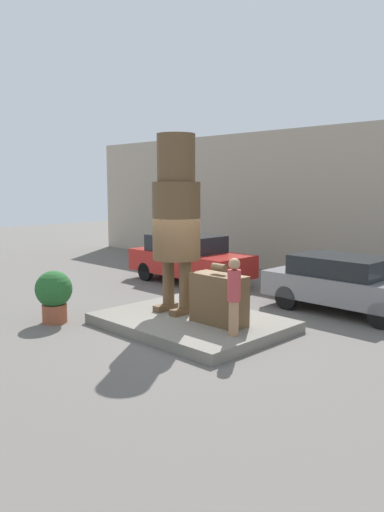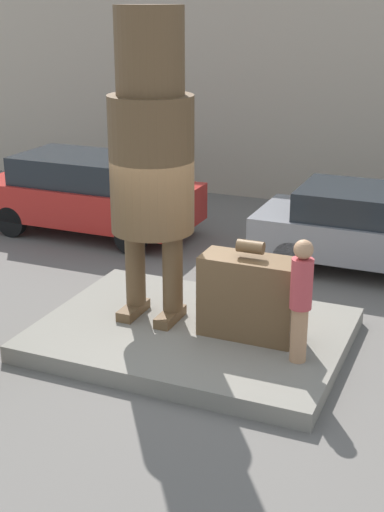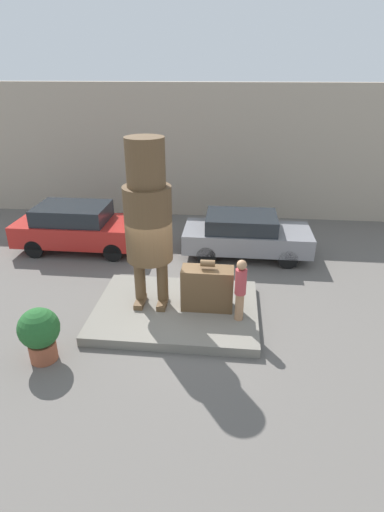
# 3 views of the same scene
# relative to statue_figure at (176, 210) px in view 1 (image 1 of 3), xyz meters

# --- Properties ---
(ground_plane) EXTENTS (60.00, 60.00, 0.00)m
(ground_plane) POSITION_rel_statue_figure_xyz_m (0.64, -0.13, -2.70)
(ground_plane) COLOR #605B56
(pedestal) EXTENTS (4.14, 3.08, 0.24)m
(pedestal) POSITION_rel_statue_figure_xyz_m (0.64, -0.13, -2.58)
(pedestal) COLOR slate
(pedestal) RESTS_ON ground_plane
(building_backdrop) EXTENTS (28.00, 0.60, 5.29)m
(building_backdrop) POSITION_rel_statue_figure_xyz_m (0.64, 7.84, -0.05)
(building_backdrop) COLOR tan
(building_backdrop) RESTS_ON ground_plane
(statue_figure) EXTENTS (1.14, 1.14, 4.20)m
(statue_figure) POSITION_rel_statue_figure_xyz_m (0.00, 0.00, 0.00)
(statue_figure) COLOR brown
(statue_figure) RESTS_ON pedestal
(giant_suitcase) EXTENTS (1.29, 0.56, 1.34)m
(giant_suitcase) POSITION_rel_statue_figure_xyz_m (1.43, -0.08, -1.90)
(giant_suitcase) COLOR brown
(giant_suitcase) RESTS_ON pedestal
(tourist) EXTENTS (0.27, 0.27, 1.59)m
(tourist) POSITION_rel_statue_figure_xyz_m (2.24, -0.52, -1.58)
(tourist) COLOR #A87A56
(tourist) RESTS_ON pedestal
(parked_car_red) EXTENTS (4.34, 1.85, 1.59)m
(parked_car_red) POSITION_rel_statue_figure_xyz_m (-3.25, 3.63, -1.86)
(parked_car_red) COLOR #B2231E
(parked_car_red) RESTS_ON ground_plane
(parked_car_grey) EXTENTS (4.17, 1.82, 1.46)m
(parked_car_grey) POSITION_rel_statue_figure_xyz_m (2.45, 3.67, -1.92)
(parked_car_grey) COLOR gray
(parked_car_grey) RESTS_ON ground_plane
(planter_pot) EXTENTS (0.88, 0.88, 1.25)m
(planter_pot) POSITION_rel_statue_figure_xyz_m (-1.99, -2.15, -1.99)
(planter_pot) COLOR brown
(planter_pot) RESTS_ON ground_plane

